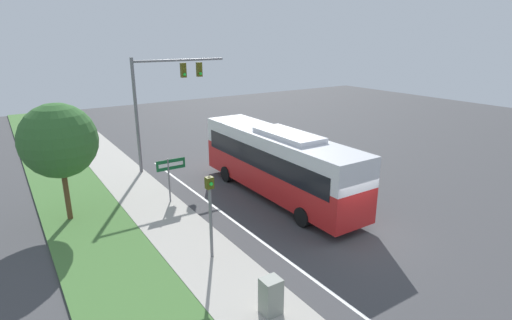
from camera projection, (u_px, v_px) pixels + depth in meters
ground_plane at (356, 238)px, 17.17m from camera, size 80.00×80.00×0.00m
sidewalk at (231, 283)px, 13.91m from camera, size 2.80×80.00×0.12m
grass_verge at (141, 317)px, 12.23m from camera, size 3.60×80.00×0.10m
lane_divider_near at (290, 262)px, 15.28m from camera, size 0.14×30.00×0.01m
bus at (278, 160)px, 21.01m from camera, size 2.58×11.37×3.72m
signal_gantry at (162, 91)px, 24.62m from camera, size 6.09×0.41×7.12m
pedestrian_signal at (210, 205)px, 14.84m from camera, size 0.28×0.34×3.39m
street_sign at (170, 171)px, 20.20m from camera, size 1.53×0.08×2.42m
utility_cabinet at (271, 296)px, 12.15m from camera, size 0.60×0.54×1.19m
roadside_tree at (59, 141)px, 17.64m from camera, size 3.35×3.35×5.45m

